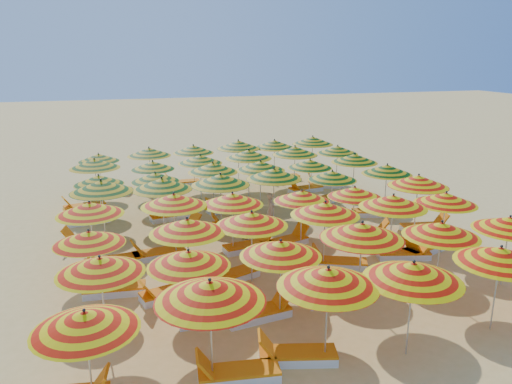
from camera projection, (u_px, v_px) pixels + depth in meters
The scene contains 82 objects.
ground at pixel (260, 237), 18.40m from camera, with size 120.00×120.00×0.00m, color #F2C16B.
umbrella_0 at pixel (85, 321), 9.08m from camera, with size 2.34×2.34×2.10m.
umbrella_1 at pixel (210, 291), 9.73m from camera, with size 2.95×2.95×2.36m.
umbrella_2 at pixel (328, 278), 10.42m from camera, with size 2.76×2.76×2.30m.
umbrella_3 at pixel (413, 272), 10.72m from camera, with size 2.44×2.44×2.29m.
umbrella_4 at pixel (500, 255), 11.75m from camera, with size 2.58×2.58×2.22m.
umbrella_6 at pixel (100, 265), 11.35m from camera, with size 2.59×2.59×2.15m.
umbrella_7 at pixel (189, 259), 11.79m from camera, with size 2.66×2.66×2.12m.
umbrella_8 at pixel (281, 249), 12.28m from camera, with size 2.28×2.28×2.17m.
umbrella_9 at pixel (362, 231), 13.03m from camera, with size 2.70×2.70×2.36m.
umbrella_10 at pixel (441, 229), 13.52m from camera, with size 2.73×2.73×2.21m.
umbrella_11 at pixel (510, 224), 14.12m from camera, with size 2.45×2.45×2.15m.
umbrella_12 at pixel (89, 238), 13.35m from camera, with size 2.45×2.45×2.03m.
umbrella_13 at pixel (187, 226), 13.70m from camera, with size 2.29×2.29×2.24m.
umbrella_14 at pixel (252, 219), 14.31m from camera, with size 2.44×2.44×2.23m.
umbrella_15 at pixel (325, 209), 15.18m from camera, with size 2.74×2.74×2.25m.
umbrella_16 at pixel (393, 201), 15.81m from camera, with size 2.86×2.86×2.29m.
umbrella_17 at pixel (446, 199), 16.48m from camera, with size 2.65×2.65×2.18m.
umbrella_18 at pixel (90, 209), 15.36m from camera, with size 2.36×2.36×2.19m.
umbrella_19 at pixel (174, 200), 16.04m from camera, with size 2.15×2.15×2.26m.
umbrella_20 at pixel (232, 199), 16.43m from camera, with size 2.49×2.49×2.18m.
umbrella_21 at pixel (302, 196), 17.11m from camera, with size 2.50×2.50×2.07m.
umbrella_22 at pixel (355, 192), 17.70m from camera, with size 2.45×2.45×2.04m.
umbrella_23 at pixel (418, 181), 18.19m from camera, with size 2.22×2.22×2.33m.
umbrella_24 at pixel (101, 186), 17.43m from camera, with size 2.68×2.68×2.34m.
umbrella_25 at pixel (162, 184), 17.85m from camera, with size 2.38×2.38×2.31m.
umbrella_26 at pixel (220, 180), 18.40m from camera, with size 2.50×2.50×2.33m.
umbrella_27 at pixel (274, 174), 19.34m from camera, with size 2.69×2.69×2.31m.
umbrella_28 at pixel (332, 176), 19.91m from camera, with size 2.21×2.21×2.09m.
umbrella_29 at pixel (387, 169), 20.51m from camera, with size 2.67×2.67×2.20m.
umbrella_30 at pixel (99, 180), 19.39m from camera, with size 2.50×2.50×2.04m.
umbrella_31 at pixel (155, 177), 19.89m from camera, with size 2.09×2.09×2.02m.
umbrella_32 at pixel (213, 167), 20.74m from camera, with size 2.35×2.35×2.23m.
umbrella_33 at pixel (260, 166), 21.08m from camera, with size 2.60×2.60×2.23m.
umbrella_34 at pixel (310, 164), 22.00m from camera, with size 2.12×2.12×2.09m.
umbrella_35 at pixel (355, 158), 22.58m from camera, with size 2.78×2.78×2.22m.
umbrella_36 at pixel (95, 164), 21.33m from camera, with size 2.67×2.67×2.26m.
umbrella_37 at pixel (153, 165), 21.99m from camera, with size 2.18×2.18×2.02m.
umbrella_38 at pixel (200, 159), 22.70m from camera, with size 2.37×2.37×2.15m.
umbrella_39 at pixel (249, 154), 23.16m from camera, with size 2.43×2.43×2.29m.
umbrella_40 at pixel (295, 151), 23.86m from camera, with size 2.28×2.28×2.32m.
umbrella_41 at pixel (338, 150), 24.81m from camera, with size 2.06×2.06×2.17m.
umbrella_42 at pixel (99, 158), 23.59m from camera, with size 2.02×2.02×2.02m.
umbrella_43 at pixel (149, 152), 24.06m from camera, with size 2.34×2.34×2.22m.
umbrella_44 at pixel (193, 149), 24.96m from camera, with size 2.63×2.63×2.17m.
umbrella_45 at pixel (238, 145), 25.29m from camera, with size 2.24×2.24×2.35m.
umbrella_46 at pixel (274, 144), 25.91m from camera, with size 2.74×2.74×2.26m.
umbrella_47 at pixel (313, 140), 26.62m from camera, with size 2.23×2.23×2.33m.
lounger_1 at pixel (237, 374), 10.33m from camera, with size 1.79×0.79×0.69m.
lounger_2 at pixel (296, 355), 10.96m from camera, with size 1.82×1.00×0.69m.
lounger_3 at pixel (209, 316), 12.61m from camera, with size 1.75×0.64×0.69m.
lounger_4 at pixel (260, 313), 12.73m from camera, with size 1.80×0.82×0.69m.
lounger_5 at pixel (335, 297), 13.57m from camera, with size 1.74×0.61×0.69m.
lounger_6 at pixel (113, 289), 14.01m from camera, with size 1.78×0.75×0.69m.
lounger_7 at pixel (170, 293), 13.81m from camera, with size 1.82×1.01×0.69m.
lounger_8 at pixel (231, 276), 14.83m from camera, with size 1.83×1.15×0.69m.
lounger_9 at pixel (338, 263), 15.79m from camera, with size 1.82×1.21×0.69m.
lounger_10 at pixel (405, 254), 16.49m from camera, with size 1.82×1.00×0.69m.
lounger_11 at pixel (424, 249), 16.89m from camera, with size 1.83×1.11×0.69m.
lounger_12 at pixel (111, 261), 15.89m from camera, with size 1.78×0.75×0.69m.
lounger_13 at pixel (158, 253), 16.51m from camera, with size 1.80×0.83×0.69m.
lounger_14 at pixel (249, 246), 17.14m from camera, with size 1.80×0.84×0.69m.
lounger_15 at pixel (286, 242), 17.55m from camera, with size 1.83×1.07×0.69m.
lounger_16 at pixel (365, 232), 18.44m from camera, with size 1.82×1.18×0.69m.
lounger_17 at pixel (425, 227), 19.03m from camera, with size 1.80×0.85×0.69m.
lounger_18 at pixel (88, 241), 17.57m from camera, with size 1.81×0.92×0.69m.
lounger_19 at pixel (180, 230), 18.67m from camera, with size 1.82×1.26×0.69m.
lounger_20 at pixel (233, 225), 19.19m from camera, with size 1.80×0.82×0.69m.
lounger_21 at pixel (374, 212), 20.78m from camera, with size 1.82×1.00×0.69m.
lounger_22 at pixel (87, 220), 19.80m from camera, with size 1.80×0.84×0.69m.
lounger_23 at pixel (170, 216), 20.29m from camera, with size 1.80×0.84×0.69m.
lounger_24 at pixel (225, 208), 21.37m from camera, with size 1.82×1.02×0.69m.
lounger_25 at pixel (320, 200), 22.48m from camera, with size 1.83×1.10×0.69m.
lounger_26 at pixel (84, 207), 21.54m from camera, with size 1.82×1.01×0.69m.
lounger_27 at pixel (305, 189), 24.36m from camera, with size 1.81×0.87×0.69m.
lounger_28 at pixel (325, 184), 25.20m from camera, with size 1.82×1.03×0.69m.
lounger_29 at pixel (112, 190), 24.13m from camera, with size 1.83×1.14×0.69m.
lounger_30 at pixel (162, 188), 24.55m from camera, with size 1.82×1.18×0.69m.
lounger_31 at pixel (182, 183), 25.47m from camera, with size 1.76×0.67×0.69m.
lounger_32 at pixel (283, 177), 26.58m from camera, with size 1.75×0.63×0.69m.
beachgoer_a at pixel (271, 209), 19.60m from camera, with size 0.47×0.31×1.29m, color #DDAA7C.
beachgoer_b at pixel (243, 225), 17.73m from camera, with size 0.63×0.49×1.30m, color tan.
Camera 1 is at (-5.08, -16.50, 6.56)m, focal length 35.00 mm.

